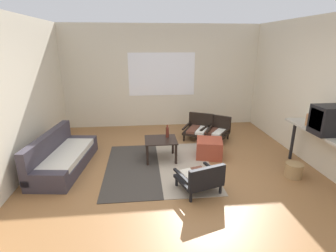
{
  "coord_description": "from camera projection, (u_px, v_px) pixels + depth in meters",
  "views": [
    {
      "loc": [
        -0.56,
        -3.93,
        2.22
      ],
      "look_at": [
        -0.08,
        0.66,
        0.72
      ],
      "focal_mm": 27.42,
      "sensor_mm": 36.0,
      "label": 1
    }
  ],
  "objects": [
    {
      "name": "ground_plane",
      "position": [
        176.0,
        177.0,
        4.46
      ],
      "size": [
        7.8,
        7.8,
        0.0
      ],
      "primitive_type": "plane",
      "color": "olive"
    },
    {
      "name": "far_wall_with_window",
      "position": [
        162.0,
        77.0,
        6.94
      ],
      "size": [
        5.6,
        0.13,
        2.7
      ],
      "color": "beige",
      "rests_on": "ground"
    },
    {
      "name": "side_wall_right",
      "position": [
        322.0,
        94.0,
        4.59
      ],
      "size": [
        0.12,
        6.6,
        2.7
      ],
      "primitive_type": "cube",
      "color": "beige",
      "rests_on": "ground"
    },
    {
      "name": "side_wall_left",
      "position": [
        9.0,
        101.0,
        4.06
      ],
      "size": [
        0.12,
        6.6,
        2.7
      ],
      "primitive_type": "cube",
      "color": "beige",
      "rests_on": "ground"
    },
    {
      "name": "area_rug",
      "position": [
        159.0,
        167.0,
        4.82
      ],
      "size": [
        1.96,
        2.16,
        0.01
      ],
      "color": "#38332D",
      "rests_on": "ground"
    },
    {
      "name": "couch",
      "position": [
        62.0,
        158.0,
        4.72
      ],
      "size": [
        0.9,
        1.83,
        0.66
      ],
      "color": "#38333D",
      "rests_on": "ground"
    },
    {
      "name": "coffee_table",
      "position": [
        161.0,
        143.0,
        5.04
      ],
      "size": [
        0.62,
        0.57,
        0.42
      ],
      "color": "black",
      "rests_on": "ground"
    },
    {
      "name": "armchair_by_window",
      "position": [
        199.0,
        128.0,
        6.24
      ],
      "size": [
        0.83,
        0.84,
        0.57
      ],
      "color": "black",
      "rests_on": "ground"
    },
    {
      "name": "armchair_striped_foreground",
      "position": [
        200.0,
        178.0,
        3.94
      ],
      "size": [
        0.75,
        0.72,
        0.51
      ],
      "color": "black",
      "rests_on": "ground"
    },
    {
      "name": "armchair_corner",
      "position": [
        217.0,
        130.0,
        6.13
      ],
      "size": [
        0.78,
        0.78,
        0.55
      ],
      "color": "black",
      "rests_on": "ground"
    },
    {
      "name": "ottoman_orange",
      "position": [
        209.0,
        148.0,
        5.21
      ],
      "size": [
        0.62,
        0.62,
        0.36
      ],
      "primitive_type": "cube",
      "rotation": [
        0.0,
        0.0,
        -0.24
      ],
      "color": "#993D28",
      "rests_on": "ground"
    },
    {
      "name": "console_shelf",
      "position": [
        319.0,
        136.0,
        4.29
      ],
      "size": [
        0.38,
        1.49,
        0.84
      ],
      "color": "#B2AD9E",
      "rests_on": "ground"
    },
    {
      "name": "crt_television",
      "position": [
        330.0,
        120.0,
        4.01
      ],
      "size": [
        0.5,
        0.38,
        0.46
      ],
      "color": "black",
      "rests_on": "console_shelf"
    },
    {
      "name": "clay_vase",
      "position": [
        312.0,
        119.0,
        4.45
      ],
      "size": [
        0.19,
        0.19,
        0.32
      ],
      "color": "#A87047",
      "rests_on": "console_shelf"
    },
    {
      "name": "glass_bottle",
      "position": [
        167.0,
        132.0,
        5.1
      ],
      "size": [
        0.06,
        0.06,
        0.26
      ],
      "color": "#5B2319",
      "rests_on": "coffee_table"
    },
    {
      "name": "wicker_basket",
      "position": [
        294.0,
        170.0,
        4.43
      ],
      "size": [
        0.29,
        0.29,
        0.25
      ],
      "primitive_type": "cylinder",
      "color": "#9E7A4C",
      "rests_on": "ground"
    }
  ]
}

